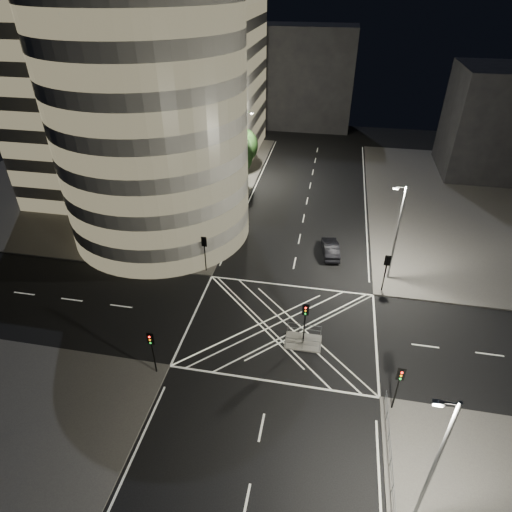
% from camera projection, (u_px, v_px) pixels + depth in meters
% --- Properties ---
extents(ground, '(120.00, 120.00, 0.00)m').
position_uv_depth(ground, '(282.00, 327.00, 37.23)').
color(ground, black).
rests_on(ground, ground).
extents(sidewalk_far_left, '(42.00, 42.00, 0.15)m').
position_uv_depth(sidewalk_far_left, '(114.00, 178.00, 63.73)').
color(sidewalk_far_left, '#504D4B').
rests_on(sidewalk_far_left, ground).
extents(central_island, '(3.00, 2.00, 0.15)m').
position_uv_depth(central_island, '(303.00, 342.00, 35.65)').
color(central_island, slate).
rests_on(central_island, ground).
extents(office_tower_curved, '(30.00, 29.00, 27.20)m').
position_uv_depth(office_tower_curved, '(128.00, 110.00, 48.70)').
color(office_tower_curved, '#97958F').
rests_on(office_tower_curved, sidewalk_far_left).
extents(office_block_rear, '(24.00, 16.00, 22.00)m').
position_uv_depth(office_block_rear, '(184.00, 80.00, 68.73)').
color(office_block_rear, '#97958F').
rests_on(office_block_rear, sidewalk_far_left).
extents(building_right_far, '(14.00, 12.00, 15.00)m').
position_uv_depth(building_right_far, '(500.00, 122.00, 61.61)').
color(building_right_far, black).
rests_on(building_right_far, sidewalk_far_right).
extents(building_far_end, '(18.00, 8.00, 18.00)m').
position_uv_depth(building_far_end, '(305.00, 78.00, 80.20)').
color(building_far_end, black).
rests_on(building_far_end, ground).
extents(tree_a, '(3.82, 3.82, 6.03)m').
position_uv_depth(tree_a, '(194.00, 226.00, 44.00)').
color(tree_a, black).
rests_on(tree_a, sidewalk_far_left).
extents(tree_b, '(4.20, 4.20, 7.19)m').
position_uv_depth(tree_b, '(209.00, 193.00, 48.37)').
color(tree_b, black).
rests_on(tree_b, sidewalk_far_left).
extents(tree_c, '(4.61, 4.61, 6.88)m').
position_uv_depth(tree_c, '(223.00, 176.00, 53.57)').
color(tree_c, black).
rests_on(tree_c, sidewalk_far_left).
extents(tree_d, '(5.29, 5.29, 7.90)m').
position_uv_depth(tree_d, '(234.00, 155.00, 58.12)').
color(tree_d, black).
rests_on(tree_d, sidewalk_far_left).
extents(tree_e, '(4.44, 4.44, 6.62)m').
position_uv_depth(tree_e, '(243.00, 146.00, 63.46)').
color(tree_e, black).
rests_on(tree_e, sidewalk_far_left).
extents(traffic_signal_fl, '(0.55, 0.22, 4.00)m').
position_uv_depth(traffic_signal_fl, '(204.00, 248.00, 42.53)').
color(traffic_signal_fl, black).
rests_on(traffic_signal_fl, sidewalk_far_left).
extents(traffic_signal_nl, '(0.55, 0.22, 4.00)m').
position_uv_depth(traffic_signal_nl, '(152.00, 346.00, 31.42)').
color(traffic_signal_nl, black).
rests_on(traffic_signal_nl, sidewalk_near_left).
extents(traffic_signal_fr, '(0.55, 0.22, 4.00)m').
position_uv_depth(traffic_signal_fr, '(386.00, 267.00, 39.80)').
color(traffic_signal_fr, black).
rests_on(traffic_signal_fr, sidewalk_far_right).
extents(traffic_signal_nr, '(0.55, 0.22, 4.00)m').
position_uv_depth(traffic_signal_nr, '(399.00, 381.00, 28.69)').
color(traffic_signal_nr, black).
rests_on(traffic_signal_nr, sidewalk_near_right).
extents(traffic_signal_island, '(0.55, 0.22, 4.00)m').
position_uv_depth(traffic_signal_island, '(305.00, 316.00, 34.07)').
color(traffic_signal_island, black).
rests_on(traffic_signal_island, central_island).
extents(street_lamp_left_near, '(1.25, 0.25, 10.00)m').
position_uv_depth(street_lamp_left_near, '(211.00, 200.00, 45.41)').
color(street_lamp_left_near, slate).
rests_on(street_lamp_left_near, sidewalk_far_left).
extents(street_lamp_left_far, '(1.25, 0.25, 10.00)m').
position_uv_depth(street_lamp_left_far, '(246.00, 144.00, 60.11)').
color(street_lamp_left_far, slate).
rests_on(street_lamp_left_far, sidewalk_far_left).
extents(street_lamp_right_far, '(1.25, 0.25, 10.00)m').
position_uv_depth(street_lamp_right_far, '(397.00, 231.00, 40.03)').
color(street_lamp_right_far, slate).
rests_on(street_lamp_right_far, sidewalk_far_right).
extents(street_lamp_right_near, '(1.25, 0.25, 10.00)m').
position_uv_depth(street_lamp_right_near, '(435.00, 461.00, 21.26)').
color(street_lamp_right_near, slate).
rests_on(street_lamp_right_near, sidewalk_near_right).
extents(railing_near_right, '(0.06, 11.70, 1.10)m').
position_uv_depth(railing_near_right, '(391.00, 475.00, 25.63)').
color(railing_near_right, slate).
rests_on(railing_near_right, sidewalk_near_right).
extents(railing_island_south, '(2.80, 0.06, 1.10)m').
position_uv_depth(railing_island_south, '(302.00, 344.00, 34.57)').
color(railing_island_south, slate).
rests_on(railing_island_south, central_island).
extents(railing_island_north, '(2.80, 0.06, 1.10)m').
position_uv_depth(railing_island_north, '(304.00, 329.00, 36.04)').
color(railing_island_north, slate).
rests_on(railing_island_north, central_island).
extents(sedan, '(2.29, 4.79, 1.51)m').
position_uv_depth(sedan, '(330.00, 248.00, 46.39)').
color(sedan, black).
rests_on(sedan, ground).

